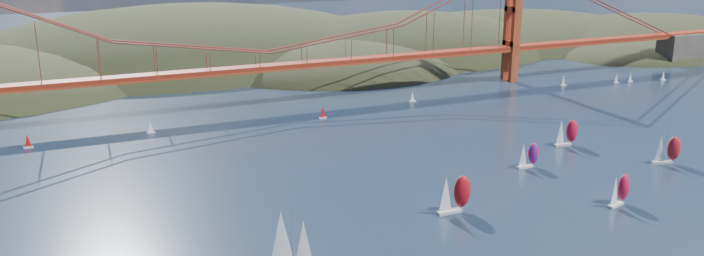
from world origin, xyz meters
name	(u,v)px	position (x,y,z in m)	size (l,w,h in m)	color
headlands	(294,81)	(44.95, 278.29, -12.46)	(725.00, 225.00, 96.00)	black
bridge	(264,27)	(-1.75, 180.00, 32.23)	(552.00, 12.00, 55.00)	maroon
sloop_navy	(288,242)	(-42.08, 38.98, 6.66)	(9.98, 6.05, 15.09)	black
racer_0	(454,194)	(6.08, 51.56, 5.09)	(9.33, 3.75, 10.78)	silver
racer_1	(619,190)	(47.56, 38.00, 4.28)	(8.07, 4.65, 9.05)	silver
racer_2	(667,149)	(86.31, 57.44, 4.59)	(8.68, 5.35, 9.71)	silver
racer_3	(566,132)	(71.24, 84.86, 4.64)	(8.60, 3.61, 9.81)	silver
racer_rwb	(528,155)	(45.54, 72.03, 4.02)	(7.35, 2.94, 8.50)	silver
distant_boat_2	(28,141)	(-91.27, 156.02, 2.41)	(3.00, 2.00, 4.70)	silver
distant_boat_3	(150,127)	(-51.85, 157.36, 2.41)	(3.00, 2.00, 4.70)	silver
distant_boat_4	(564,81)	(135.33, 159.27, 2.41)	(3.00, 2.00, 4.70)	silver
distant_boat_5	(617,78)	(162.22, 153.52, 2.41)	(3.00, 2.00, 4.70)	silver
distant_boat_6	(630,77)	(170.19, 152.77, 2.41)	(3.00, 2.00, 4.70)	silver
distant_boat_7	(663,76)	(187.37, 148.84, 2.41)	(3.00, 2.00, 4.70)	silver
distant_boat_8	(412,96)	(55.64, 160.37, 2.41)	(3.00, 2.00, 4.70)	silver
distant_boat_9	(323,112)	(11.11, 150.76, 2.41)	(3.00, 2.00, 4.70)	silver
gull	(91,198)	(-79.27, 26.69, 26.84)	(0.90, 0.25, 0.17)	white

